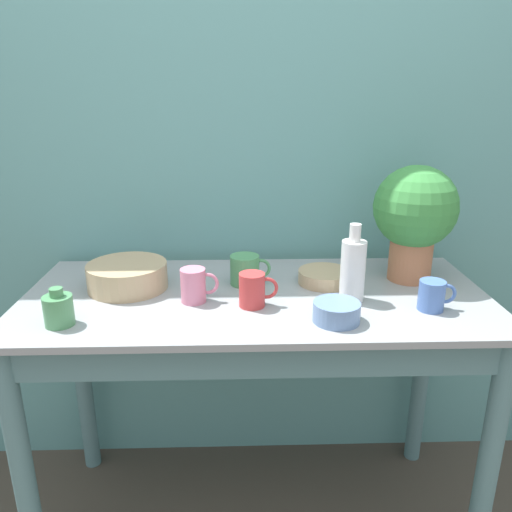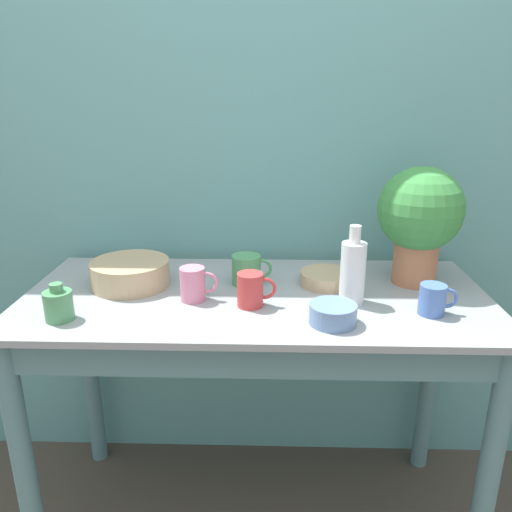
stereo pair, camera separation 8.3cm
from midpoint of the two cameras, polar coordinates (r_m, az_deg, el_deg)
wall_back at (r=1.79m, az=-1.74°, el=11.00°), size 6.00×0.05×2.40m
counter_table at (r=1.57m, az=-1.52°, el=-10.38°), size 1.40×0.64×0.85m
potted_plant at (r=1.63m, az=16.31°, el=4.67°), size 0.26×0.26×0.37m
bowl_wash_large at (r=1.60m, az=-15.93°, el=-2.21°), size 0.24×0.24×0.08m
bottle_tall at (r=1.46m, az=9.41°, el=-1.50°), size 0.07×0.07×0.23m
bottle_short at (r=1.42m, az=-23.23°, el=-5.67°), size 0.08×0.08×0.10m
mug_red at (r=1.41m, az=-2.02°, el=-3.90°), size 0.11×0.07×0.10m
mug_blue at (r=1.46m, az=18.00°, el=-4.31°), size 0.11×0.07×0.09m
mug_green at (r=1.57m, az=-2.72°, el=-1.61°), size 0.13×0.09×0.09m
mug_pink at (r=1.46m, az=-8.70°, el=-3.34°), size 0.11×0.07×0.10m
bowl_small_blue at (r=1.34m, az=7.43°, el=-6.37°), size 0.13×0.13×0.05m
bowl_small_tan at (r=1.60m, az=6.36°, el=-2.39°), size 0.17×0.17×0.04m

